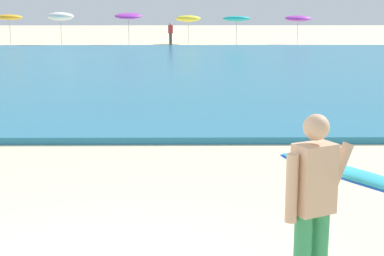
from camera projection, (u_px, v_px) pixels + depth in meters
The scene contains 9 objects.
sea at pixel (165, 67), 24.96m from camera, with size 120.00×28.00×0.14m, color teal.
surfer_with_board at pixel (335, 192), 5.06m from camera, with size 1.38×2.21×1.73m.
beach_umbrella_0 at pixel (9, 17), 40.17m from camera, with size 1.77×1.79×2.12m.
beach_umbrella_1 at pixel (60, 16), 39.75m from camera, with size 1.80×1.83×2.30m.
beach_umbrella_2 at pixel (129, 16), 39.91m from camera, with size 1.88×1.91×2.26m.
beach_umbrella_3 at pixel (188, 19), 42.02m from camera, with size 1.79×1.80×2.03m.
beach_umbrella_4 at pixel (237, 19), 40.46m from camera, with size 1.89×1.92×2.06m.
beach_umbrella_5 at pixel (298, 18), 41.41m from camera, with size 1.86×1.87×2.03m.
beachgoer_near_row_left at pixel (171, 33), 39.75m from camera, with size 0.32×0.20×1.58m.
Camera 1 is at (0.90, -5.16, 2.59)m, focal length 55.08 mm.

